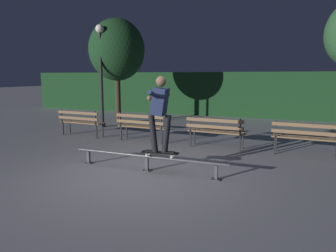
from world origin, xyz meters
TOP-DOWN VIEW (x-y plane):
  - ground_plane at (0.00, 0.00)m, footprint 90.00×90.00m
  - hedge_backdrop at (0.00, 10.25)m, footprint 24.00×1.20m
  - grind_rail at (-0.00, 0.28)m, footprint 3.51×0.18m
  - skateboard at (0.30, 0.28)m, footprint 0.80×0.30m
  - skateboarder at (0.31, 0.28)m, footprint 0.63×1.40m
  - park_bench_leftmost at (-3.72, 2.85)m, footprint 1.62×0.49m
  - park_bench_left_center at (-1.45, 2.85)m, footprint 1.62×0.49m
  - park_bench_right_center at (0.83, 2.85)m, footprint 1.62×0.49m
  - park_bench_rightmost at (3.10, 2.85)m, footprint 1.62×0.49m
  - tree_far_left at (-4.10, 5.85)m, footprint 2.28×2.28m
  - lamp_post_left at (-4.18, 4.79)m, footprint 0.32×0.32m

SIDE VIEW (x-z plane):
  - ground_plane at x=0.00m, z-range 0.00..0.00m
  - grind_rail at x=0.00m, z-range 0.09..0.43m
  - skateboard at x=0.30m, z-range 0.37..0.46m
  - park_bench_leftmost at x=-3.72m, z-range 0.10..0.98m
  - park_bench_left_center at x=-1.45m, z-range 0.10..0.98m
  - park_bench_right_center at x=0.83m, z-range 0.10..0.98m
  - park_bench_rightmost at x=3.10m, z-range 0.10..0.98m
  - hedge_backdrop at x=0.00m, z-range 0.00..2.17m
  - skateboarder at x=0.31m, z-range 0.57..2.13m
  - lamp_post_left at x=-4.18m, z-range 0.53..4.43m
  - tree_far_left at x=-4.10m, z-range 0.88..5.17m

